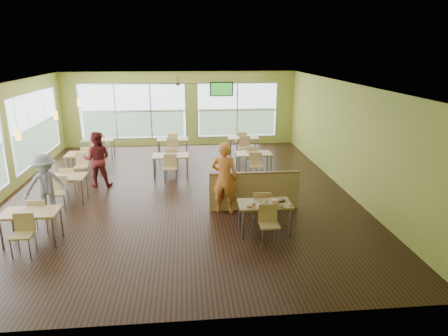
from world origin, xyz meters
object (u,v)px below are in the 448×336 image
Objects in this scene: main_table at (265,208)px; man_plaid at (224,178)px; half_wall_divider at (254,191)px; food_basket at (280,200)px.

main_table is 0.80× the size of man_plaid.
man_plaid is at bearing -171.13° from half_wall_divider.
man_plaid is at bearing 121.44° from main_table.
man_plaid reaches higher than food_basket.
man_plaid reaches higher than half_wall_divider.
man_plaid is 1.71m from food_basket.
main_table is at bearing -165.83° from food_basket.
half_wall_divider is 9.00× the size of food_basket.
man_plaid is (-0.81, 1.32, 0.32)m from main_table.
food_basket is at bearing 14.17° from main_table.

